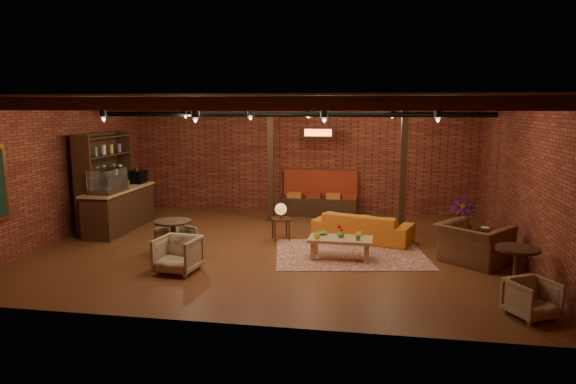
% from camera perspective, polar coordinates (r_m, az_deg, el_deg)
% --- Properties ---
extents(floor, '(10.00, 10.00, 0.00)m').
position_cam_1_polar(floor, '(11.23, -1.52, -6.20)').
color(floor, '#432310').
rests_on(floor, ground).
extents(ceiling, '(10.00, 8.00, 0.02)m').
position_cam_1_polar(ceiling, '(10.82, -1.60, 10.35)').
color(ceiling, black).
rests_on(ceiling, wall_back).
extents(wall_back, '(10.00, 0.02, 3.20)m').
position_cam_1_polar(wall_back, '(14.83, 1.41, 3.91)').
color(wall_back, maroon).
rests_on(wall_back, ground).
extents(wall_front, '(10.00, 0.02, 3.20)m').
position_cam_1_polar(wall_front, '(7.08, -7.77, -2.28)').
color(wall_front, maroon).
rests_on(wall_front, ground).
extents(wall_left, '(0.02, 8.00, 3.20)m').
position_cam_1_polar(wall_left, '(12.84, -24.05, 2.23)').
color(wall_left, maroon).
rests_on(wall_left, ground).
extents(wall_right, '(0.02, 8.00, 3.20)m').
position_cam_1_polar(wall_right, '(11.10, 24.68, 1.19)').
color(wall_right, maroon).
rests_on(wall_right, ground).
extents(ceiling_beams, '(9.80, 6.40, 0.22)m').
position_cam_1_polar(ceiling_beams, '(10.82, -1.59, 9.71)').
color(ceiling_beams, black).
rests_on(ceiling_beams, ceiling).
extents(ceiling_pipe, '(9.60, 0.12, 0.12)m').
position_cam_1_polar(ceiling_pipe, '(12.39, -0.15, 8.62)').
color(ceiling_pipe, black).
rests_on(ceiling_pipe, ceiling).
extents(post_left, '(0.16, 0.16, 3.20)m').
position_cam_1_polar(post_left, '(13.56, -1.95, 3.39)').
color(post_left, black).
rests_on(post_left, ground).
extents(post_right, '(0.16, 0.16, 3.20)m').
position_cam_1_polar(post_right, '(12.72, 12.71, 2.76)').
color(post_right, black).
rests_on(post_right, ground).
extents(service_counter, '(0.80, 2.50, 1.60)m').
position_cam_1_polar(service_counter, '(13.34, -18.24, -0.65)').
color(service_counter, black).
rests_on(service_counter, ground).
extents(plant_counter, '(0.35, 0.39, 0.30)m').
position_cam_1_polar(plant_counter, '(13.41, -17.56, 1.25)').
color(plant_counter, '#337F33').
rests_on(plant_counter, service_counter).
extents(shelving_hutch, '(0.52, 2.00, 2.40)m').
position_cam_1_polar(shelving_hutch, '(13.56, -19.63, 1.14)').
color(shelving_hutch, black).
rests_on(shelving_hutch, ground).
extents(banquette, '(2.10, 0.70, 1.00)m').
position_cam_1_polar(banquette, '(14.46, 3.49, -0.64)').
color(banquette, maroon).
rests_on(banquette, ground).
extents(service_sign, '(0.86, 0.06, 0.30)m').
position_cam_1_polar(service_sign, '(13.81, 3.37, 6.61)').
color(service_sign, '#FF4C19').
rests_on(service_sign, ceiling).
extents(ceiling_spotlights, '(6.40, 4.40, 0.28)m').
position_cam_1_polar(ceiling_spotlights, '(10.82, -1.59, 8.55)').
color(ceiling_spotlights, black).
rests_on(ceiling_spotlights, ceiling).
extents(rug, '(3.42, 2.83, 0.01)m').
position_cam_1_polar(rug, '(10.85, 6.91, -6.80)').
color(rug, maroon).
rests_on(rug, floor).
extents(sofa, '(2.37, 1.50, 0.65)m').
position_cam_1_polar(sofa, '(11.86, 8.31, -3.84)').
color(sofa, '#C4631B').
rests_on(sofa, floor).
extents(coffee_table, '(1.28, 0.66, 0.69)m').
position_cam_1_polar(coffee_table, '(10.39, 5.79, -5.34)').
color(coffee_table, '#A9844E').
rests_on(coffee_table, floor).
extents(side_table_lamp, '(0.53, 0.53, 0.85)m').
position_cam_1_polar(side_table_lamp, '(11.75, -0.81, -2.24)').
color(side_table_lamp, black).
rests_on(side_table_lamp, floor).
extents(round_table_left, '(0.75, 0.75, 0.78)m').
position_cam_1_polar(round_table_left, '(10.59, -12.61, -4.45)').
color(round_table_left, black).
rests_on(round_table_left, floor).
extents(armchair_a, '(0.84, 0.85, 0.66)m').
position_cam_1_polar(armchair_a, '(10.85, -12.36, -5.19)').
color(armchair_a, beige).
rests_on(armchair_a, floor).
extents(armchair_b, '(0.80, 0.76, 0.74)m').
position_cam_1_polar(armchair_b, '(9.73, -12.14, -6.62)').
color(armchair_b, beige).
rests_on(armchair_b, floor).
extents(armchair_right, '(1.43, 1.38, 1.06)m').
position_cam_1_polar(armchair_right, '(10.62, 20.00, -4.75)').
color(armchair_right, brown).
rests_on(armchair_right, floor).
extents(side_table_book, '(0.50, 0.50, 0.49)m').
position_cam_1_polar(side_table_book, '(11.75, 20.70, -3.93)').
color(side_table_book, black).
rests_on(side_table_book, floor).
extents(round_table_right, '(0.69, 0.69, 0.81)m').
position_cam_1_polar(round_table_right, '(9.10, 24.08, -7.27)').
color(round_table_right, black).
rests_on(round_table_right, floor).
extents(armchair_far, '(0.80, 0.78, 0.62)m').
position_cam_1_polar(armchair_far, '(8.37, 25.48, -10.47)').
color(armchair_far, beige).
rests_on(armchair_far, floor).
extents(plant_tall, '(2.01, 2.01, 2.97)m').
position_cam_1_polar(plant_tall, '(11.90, 18.92, 1.49)').
color(plant_tall, '#4C7F4C').
rests_on(plant_tall, floor).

